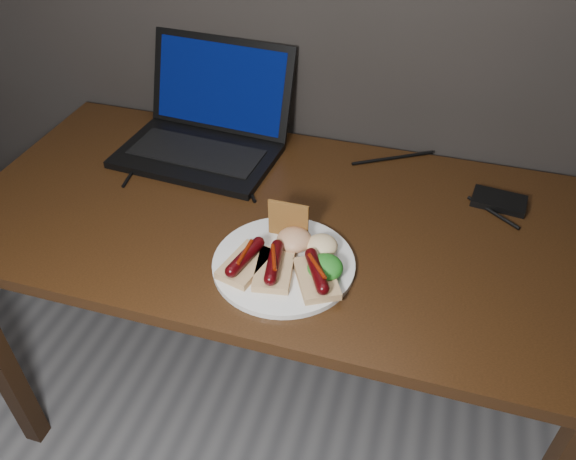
# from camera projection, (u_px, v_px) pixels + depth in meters

# --- Properties ---
(desk) EXTENTS (1.40, 0.70, 0.75)m
(desk) POSITION_uv_depth(u_px,v_px,m) (275.00, 244.00, 1.31)
(desk) COLOR #371E0D
(desk) RESTS_ON ground
(laptop) EXTENTS (0.41, 0.35, 0.25)m
(laptop) POSITION_uv_depth(u_px,v_px,m) (206.00, 128.00, 1.44)
(laptop) COLOR black
(laptop) RESTS_ON desk
(hard_drive) EXTENTS (0.13, 0.09, 0.02)m
(hard_drive) POSITION_uv_depth(u_px,v_px,m) (499.00, 201.00, 1.28)
(hard_drive) COLOR black
(hard_drive) RESTS_ON desk
(desk_cables) EXTENTS (0.94, 0.37, 0.01)m
(desk_cables) POSITION_uv_depth(u_px,v_px,m) (304.00, 174.00, 1.37)
(desk_cables) COLOR black
(desk_cables) RESTS_ON desk
(plate) EXTENTS (0.33, 0.33, 0.01)m
(plate) POSITION_uv_depth(u_px,v_px,m) (284.00, 264.00, 1.12)
(plate) COLOR silver
(plate) RESTS_ON desk
(bread_sausage_left) EXTENTS (0.10, 0.13, 0.04)m
(bread_sausage_left) POSITION_uv_depth(u_px,v_px,m) (246.00, 261.00, 1.10)
(bread_sausage_left) COLOR #D6B47E
(bread_sausage_left) RESTS_ON plate
(bread_sausage_center) EXTENTS (0.09, 0.12, 0.04)m
(bread_sausage_center) POSITION_uv_depth(u_px,v_px,m) (274.00, 266.00, 1.08)
(bread_sausage_center) COLOR #D6B47E
(bread_sausage_center) RESTS_ON plate
(bread_sausage_right) EXTENTS (0.12, 0.13, 0.04)m
(bread_sausage_right) POSITION_uv_depth(u_px,v_px,m) (317.00, 275.00, 1.07)
(bread_sausage_right) COLOR #D6B47E
(bread_sausage_right) RESTS_ON plate
(crispbread) EXTENTS (0.09, 0.01, 0.08)m
(crispbread) POSITION_uv_depth(u_px,v_px,m) (288.00, 220.00, 1.15)
(crispbread) COLOR #A36D2C
(crispbread) RESTS_ON plate
(salad_greens) EXTENTS (0.07, 0.07, 0.04)m
(salad_greens) POSITION_uv_depth(u_px,v_px,m) (325.00, 267.00, 1.08)
(salad_greens) COLOR #1D5F13
(salad_greens) RESTS_ON plate
(salsa_mound) EXTENTS (0.07, 0.07, 0.04)m
(salsa_mound) POSITION_uv_depth(u_px,v_px,m) (294.00, 240.00, 1.14)
(salsa_mound) COLOR #9A260F
(salsa_mound) RESTS_ON plate
(coleslaw_mound) EXTENTS (0.06, 0.06, 0.04)m
(coleslaw_mound) POSITION_uv_depth(u_px,v_px,m) (322.00, 245.00, 1.13)
(coleslaw_mound) COLOR silver
(coleslaw_mound) RESTS_ON plate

